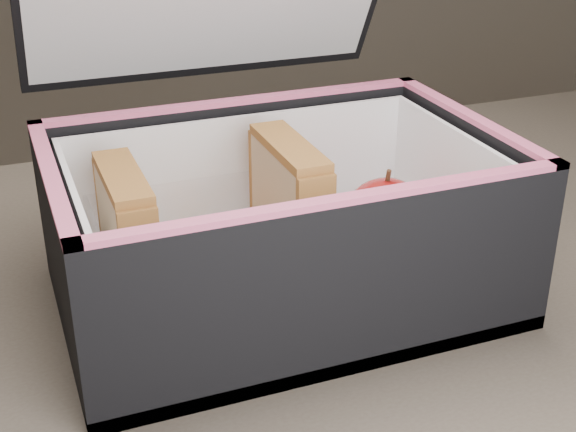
{
  "coord_description": "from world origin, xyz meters",
  "views": [
    {
      "loc": [
        -0.18,
        -0.47,
        1.08
      ],
      "look_at": [
        0.02,
        0.04,
        0.81
      ],
      "focal_mm": 50.0,
      "sensor_mm": 36.0,
      "label": 1
    }
  ],
  "objects": [
    {
      "name": "kitchen_table",
      "position": [
        0.0,
        0.0,
        0.66
      ],
      "size": [
        1.2,
        0.8,
        0.75
      ],
      "color": "brown",
      "rests_on": "ground"
    },
    {
      "name": "lunch_bag",
      "position": [
        0.01,
        0.04,
        0.82
      ],
      "size": [
        0.33,
        0.33,
        0.31
      ],
      "color": "black",
      "rests_on": "kitchen_table"
    },
    {
      "name": "plastic_tub",
      "position": [
        -0.04,
        0.04,
        0.8
      ],
      "size": [
        0.17,
        0.12,
        0.07
      ],
      "primitive_type": null,
      "color": "white",
      "rests_on": "lunch_bag"
    },
    {
      "name": "sandwich_left",
      "position": [
        -0.1,
        0.04,
        0.82
      ],
      "size": [
        0.03,
        0.09,
        0.1
      ],
      "color": "tan",
      "rests_on": "plastic_tub"
    },
    {
      "name": "sandwich_right",
      "position": [
        0.02,
        0.04,
        0.82
      ],
      "size": [
        0.03,
        0.1,
        0.11
      ],
      "color": "tan",
      "rests_on": "plastic_tub"
    },
    {
      "name": "carrot_sticks",
      "position": [
        -0.04,
        0.04,
        0.78
      ],
      "size": [
        0.05,
        0.14,
        0.03
      ],
      "color": "orange",
      "rests_on": "plastic_tub"
    },
    {
      "name": "paper_napkin",
      "position": [
        0.11,
        0.04,
        0.77
      ],
      "size": [
        0.08,
        0.09,
        0.01
      ],
      "primitive_type": "cube",
      "rotation": [
        0.0,
        0.0,
        -0.2
      ],
      "color": "white",
      "rests_on": "lunch_bag"
    },
    {
      "name": "red_apple",
      "position": [
        0.11,
        0.04,
        0.8
      ],
      "size": [
        0.07,
        0.07,
        0.07
      ],
      "rotation": [
        0.0,
        0.0,
        -0.05
      ],
      "color": "maroon",
      "rests_on": "paper_napkin"
    }
  ]
}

